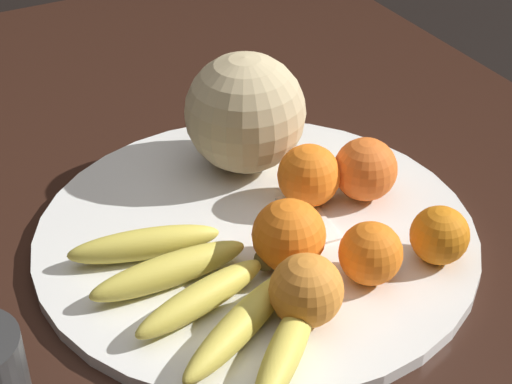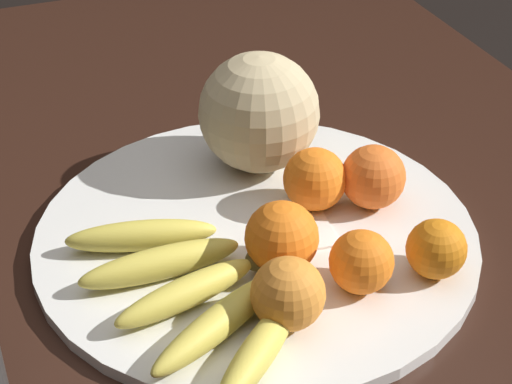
{
  "view_description": "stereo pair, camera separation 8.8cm",
  "coord_description": "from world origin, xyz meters",
  "px_view_note": "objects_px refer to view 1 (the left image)",
  "views": [
    {
      "loc": [
        0.65,
        -0.33,
        1.3
      ],
      "look_at": [
        0.01,
        0.01,
        0.8
      ],
      "focal_mm": 60.0,
      "sensor_mm": 36.0,
      "label": 1
    },
    {
      "loc": [
        0.69,
        -0.25,
        1.3
      ],
      "look_at": [
        0.01,
        0.01,
        0.8
      ],
      "focal_mm": 60.0,
      "sensor_mm": 36.0,
      "label": 2
    }
  ],
  "objects_px": {
    "banana_bunch": "(204,293)",
    "produce_tag": "(308,218)",
    "kitchen_table": "(241,298)",
    "orange_back_left": "(289,235)",
    "melon": "(245,113)",
    "orange_front_right": "(371,253)",
    "fruit_bowl": "(256,235)",
    "orange_mid_center": "(309,175)",
    "orange_front_left": "(440,235)",
    "orange_back_right": "(365,169)",
    "orange_top_small": "(306,290)"
  },
  "relations": [
    {
      "from": "kitchen_table",
      "to": "orange_top_small",
      "type": "xyz_separation_m",
      "value": [
        0.16,
        -0.01,
        0.14
      ]
    },
    {
      "from": "banana_bunch",
      "to": "orange_back_left",
      "type": "xyz_separation_m",
      "value": [
        -0.02,
        0.1,
        0.02
      ]
    },
    {
      "from": "orange_back_left",
      "to": "produce_tag",
      "type": "height_order",
      "value": "orange_back_left"
    },
    {
      "from": "melon",
      "to": "orange_front_right",
      "type": "relative_size",
      "value": 2.22
    },
    {
      "from": "orange_top_small",
      "to": "melon",
      "type": "bearing_deg",
      "value": 164.19
    },
    {
      "from": "kitchen_table",
      "to": "orange_back_right",
      "type": "xyz_separation_m",
      "value": [
        0.01,
        0.15,
        0.14
      ]
    },
    {
      "from": "melon",
      "to": "orange_back_right",
      "type": "relative_size",
      "value": 1.97
    },
    {
      "from": "banana_bunch",
      "to": "orange_top_small",
      "type": "relative_size",
      "value": 4.23
    },
    {
      "from": "kitchen_table",
      "to": "orange_front_left",
      "type": "height_order",
      "value": "orange_front_left"
    },
    {
      "from": "orange_front_left",
      "to": "orange_front_right",
      "type": "bearing_deg",
      "value": -95.19
    },
    {
      "from": "kitchen_table",
      "to": "orange_back_left",
      "type": "relative_size",
      "value": 19.84
    },
    {
      "from": "orange_back_right",
      "to": "orange_top_small",
      "type": "distance_m",
      "value": 0.21
    },
    {
      "from": "orange_mid_center",
      "to": "produce_tag",
      "type": "height_order",
      "value": "orange_mid_center"
    },
    {
      "from": "orange_mid_center",
      "to": "produce_tag",
      "type": "distance_m",
      "value": 0.05
    },
    {
      "from": "orange_back_right",
      "to": "orange_front_left",
      "type": "bearing_deg",
      "value": 1.15
    },
    {
      "from": "melon",
      "to": "orange_front_left",
      "type": "xyz_separation_m",
      "value": [
        0.25,
        0.09,
        -0.04
      ]
    },
    {
      "from": "produce_tag",
      "to": "orange_mid_center",
      "type": "bearing_deg",
      "value": 155.44
    },
    {
      "from": "orange_front_left",
      "to": "orange_back_left",
      "type": "distance_m",
      "value": 0.15
    },
    {
      "from": "kitchen_table",
      "to": "orange_mid_center",
      "type": "relative_size",
      "value": 21.0
    },
    {
      "from": "orange_front_right",
      "to": "orange_back_right",
      "type": "bearing_deg",
      "value": 147.97
    },
    {
      "from": "fruit_bowl",
      "to": "orange_back_right",
      "type": "bearing_deg",
      "value": 90.0
    },
    {
      "from": "orange_back_right",
      "to": "orange_front_right",
      "type": "bearing_deg",
      "value": -32.03
    },
    {
      "from": "melon",
      "to": "orange_mid_center",
      "type": "height_order",
      "value": "melon"
    },
    {
      "from": "fruit_bowl",
      "to": "orange_mid_center",
      "type": "relative_size",
      "value": 6.74
    },
    {
      "from": "kitchen_table",
      "to": "banana_bunch",
      "type": "height_order",
      "value": "banana_bunch"
    },
    {
      "from": "banana_bunch",
      "to": "orange_back_right",
      "type": "bearing_deg",
      "value": -175.66
    },
    {
      "from": "orange_top_small",
      "to": "produce_tag",
      "type": "distance_m",
      "value": 0.16
    },
    {
      "from": "melon",
      "to": "orange_back_left",
      "type": "distance_m",
      "value": 0.2
    },
    {
      "from": "banana_bunch",
      "to": "orange_front_left",
      "type": "bearing_deg",
      "value": 154.2
    },
    {
      "from": "melon",
      "to": "produce_tag",
      "type": "distance_m",
      "value": 0.15
    },
    {
      "from": "fruit_bowl",
      "to": "melon",
      "type": "height_order",
      "value": "melon"
    },
    {
      "from": "banana_bunch",
      "to": "orange_mid_center",
      "type": "distance_m",
      "value": 0.2
    },
    {
      "from": "banana_bunch",
      "to": "orange_top_small",
      "type": "xyz_separation_m",
      "value": [
        0.06,
        0.08,
        0.02
      ]
    },
    {
      "from": "fruit_bowl",
      "to": "orange_back_right",
      "type": "relative_size",
      "value": 6.62
    },
    {
      "from": "fruit_bowl",
      "to": "banana_bunch",
      "type": "distance_m",
      "value": 0.13
    },
    {
      "from": "orange_front_left",
      "to": "orange_back_left",
      "type": "relative_size",
      "value": 0.81
    },
    {
      "from": "orange_front_right",
      "to": "orange_top_small",
      "type": "xyz_separation_m",
      "value": [
        0.02,
        -0.08,
        0.0
      ]
    },
    {
      "from": "orange_back_right",
      "to": "orange_top_small",
      "type": "height_order",
      "value": "orange_back_right"
    },
    {
      "from": "orange_back_right",
      "to": "produce_tag",
      "type": "bearing_deg",
      "value": -83.7
    },
    {
      "from": "banana_bunch",
      "to": "orange_front_left",
      "type": "relative_size",
      "value": 4.88
    },
    {
      "from": "orange_front_left",
      "to": "produce_tag",
      "type": "bearing_deg",
      "value": -146.06
    },
    {
      "from": "orange_front_left",
      "to": "orange_back_right",
      "type": "height_order",
      "value": "orange_back_right"
    },
    {
      "from": "fruit_bowl",
      "to": "orange_back_left",
      "type": "relative_size",
      "value": 6.37
    },
    {
      "from": "orange_back_left",
      "to": "orange_back_right",
      "type": "xyz_separation_m",
      "value": [
        -0.07,
        0.14,
        -0.0
      ]
    },
    {
      "from": "banana_bunch",
      "to": "produce_tag",
      "type": "bearing_deg",
      "value": -169.94
    },
    {
      "from": "banana_bunch",
      "to": "orange_back_left",
      "type": "distance_m",
      "value": 0.1
    },
    {
      "from": "melon",
      "to": "banana_bunch",
      "type": "relative_size",
      "value": 0.48
    },
    {
      "from": "orange_front_right",
      "to": "orange_top_small",
      "type": "distance_m",
      "value": 0.09
    },
    {
      "from": "orange_mid_center",
      "to": "produce_tag",
      "type": "xyz_separation_m",
      "value": [
        0.03,
        -0.02,
        -0.03
      ]
    },
    {
      "from": "fruit_bowl",
      "to": "produce_tag",
      "type": "xyz_separation_m",
      "value": [
        0.01,
        0.06,
        0.01
      ]
    }
  ]
}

